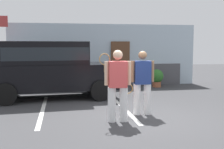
# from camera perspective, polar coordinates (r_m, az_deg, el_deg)

# --- Properties ---
(ground_plane) EXTENTS (40.00, 40.00, 0.00)m
(ground_plane) POSITION_cam_1_polar(r_m,az_deg,el_deg) (7.72, 5.98, -8.58)
(ground_plane) COLOR #38383A
(parking_stripe_0) EXTENTS (0.12, 4.40, 0.01)m
(parking_stripe_0) POSITION_cam_1_polar(r_m,az_deg,el_deg) (8.91, -13.57, -6.76)
(parking_stripe_0) COLOR silver
(parking_stripe_0) RESTS_ON ground_plane
(parking_stripe_1) EXTENTS (0.12, 4.40, 0.01)m
(parking_stripe_1) POSITION_cam_1_polar(r_m,az_deg,el_deg) (9.09, 1.98, -6.35)
(parking_stripe_1) COLOR silver
(parking_stripe_1) RESTS_ON ground_plane
(house_frontage) EXTENTS (8.89, 0.40, 2.92)m
(house_frontage) POSITION_cam_1_polar(r_m,az_deg,el_deg) (13.74, -1.38, 3.52)
(house_frontage) COLOR silver
(house_frontage) RESTS_ON ground_plane
(parked_suv) EXTENTS (4.73, 2.45, 2.05)m
(parked_suv) POSITION_cam_1_polar(r_m,az_deg,el_deg) (10.59, -12.21, 1.50)
(parked_suv) COLOR black
(parked_suv) RESTS_ON ground_plane
(tennis_player_man) EXTENTS (0.80, 0.30, 1.80)m
(tennis_player_man) POSITION_cam_1_polar(r_m,az_deg,el_deg) (7.16, 1.12, -2.01)
(tennis_player_man) COLOR white
(tennis_player_man) RESTS_ON ground_plane
(tennis_player_woman) EXTENTS (0.91, 0.30, 1.76)m
(tennis_player_woman) POSITION_cam_1_polar(r_m,az_deg,el_deg) (7.96, 6.00, -1.47)
(tennis_player_woman) COLOR white
(tennis_player_woman) RESTS_ON ground_plane
(potted_plant_by_porch) EXTENTS (0.62, 0.62, 0.82)m
(potted_plant_by_porch) POSITION_cam_1_polar(r_m,az_deg,el_deg) (13.41, 8.86, -0.54)
(potted_plant_by_porch) COLOR #9E5638
(potted_plant_by_porch) RESTS_ON ground_plane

